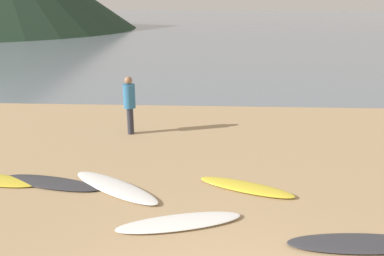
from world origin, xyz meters
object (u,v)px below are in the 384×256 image
surfboard_1 (52,183)px  surfboard_3 (180,222)px  surfboard_5 (358,243)px  surfboard_4 (246,187)px  person_2 (129,101)px  surfboard_2 (115,187)px

surfboard_1 → surfboard_3: size_ratio=1.01×
surfboard_3 → surfboard_5: (2.94, -0.48, -0.00)m
surfboard_4 → surfboard_5: 2.53m
surfboard_3 → person_2: person_2 is taller
surfboard_1 → surfboard_5: 6.12m
surfboard_3 → surfboard_4: 1.91m
surfboard_5 → surfboard_1: bearing=159.2°
surfboard_4 → surfboard_5: (1.66, -1.90, -0.01)m
person_2 → surfboard_5: bearing=-99.5°
surfboard_4 → person_2: bearing=154.7°
surfboard_2 → surfboard_5: bearing=13.0°
person_2 → surfboard_2: bearing=-135.6°
surfboard_3 → surfboard_2: bearing=122.9°
surfboard_3 → surfboard_5: size_ratio=0.98×
surfboard_3 → surfboard_5: 2.98m
surfboard_1 → surfboard_5: (5.81, -1.92, 0.01)m
surfboard_1 → surfboard_5: size_ratio=0.99×
surfboard_4 → person_2: 4.68m
surfboard_1 → person_2: person_2 is taller
surfboard_2 → person_2: person_2 is taller
surfboard_2 → person_2: size_ratio=1.41×
surfboard_1 → surfboard_2: bearing=6.5°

